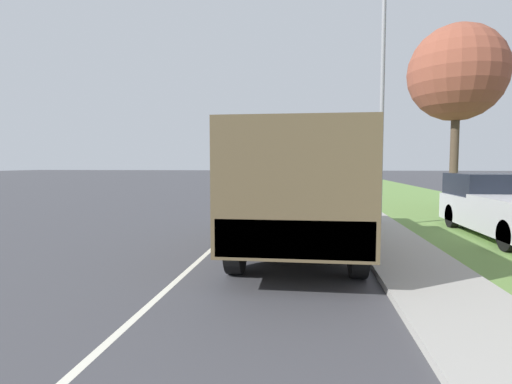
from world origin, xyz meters
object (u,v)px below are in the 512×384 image
Objects in this scene: car_second_ahead at (300,183)px; lamp_post at (377,80)px; car_nearest_ahead at (293,188)px; pickup_truck at (505,207)px; military_truck at (299,184)px.

car_second_ahead is 0.54× the size of lamp_post.
pickup_truck reaches higher than car_nearest_ahead.
lamp_post reaches higher than military_truck.
car_second_ahead is at bearing 90.84° from military_truck.
lamp_post is at bearing 58.07° from military_truck.
car_nearest_ahead is at bearing -91.76° from car_second_ahead.
car_nearest_ahead is 0.98× the size of car_second_ahead.
military_truck is at bearing -89.16° from car_second_ahead.
pickup_truck is (6.41, -10.82, 0.12)m from car_nearest_ahead.
lamp_post reaches higher than car_nearest_ahead.
military_truck is 6.36m from pickup_truck.
military_truck is 13.24m from car_nearest_ahead.
lamp_post reaches higher than car_second_ahead.
car_second_ahead is 19.87m from pickup_truck.
lamp_post is at bearing 155.39° from pickup_truck.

